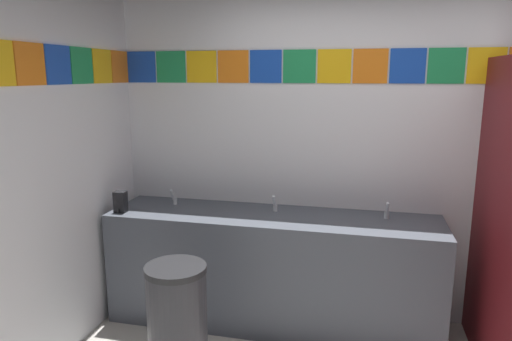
{
  "coord_description": "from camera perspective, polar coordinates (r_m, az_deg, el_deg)",
  "views": [
    {
      "loc": [
        -0.15,
        -2.01,
        1.89
      ],
      "look_at": [
        -0.85,
        0.94,
        1.27
      ],
      "focal_mm": 32.38,
      "sensor_mm": 36.0,
      "label": 1
    }
  ],
  "objects": [
    {
      "name": "wall_back",
      "position": [
        3.64,
        15.47,
        1.82
      ],
      "size": [
        4.16,
        0.09,
        2.58
      ],
      "color": "silver",
      "rests_on": "ground_plane"
    },
    {
      "name": "vanity_counter",
      "position": [
        3.61,
        1.99,
        -11.94
      ],
      "size": [
        2.48,
        0.6,
        0.87
      ],
      "color": "#4C515B",
      "rests_on": "ground_plane"
    },
    {
      "name": "faucet_left",
      "position": [
        3.77,
        -10.11,
        -3.44
      ],
      "size": [
        0.04,
        0.1,
        0.14
      ],
      "color": "silver",
      "rests_on": "vanity_counter"
    },
    {
      "name": "faucet_center",
      "position": [
        3.53,
        2.33,
        -4.3
      ],
      "size": [
        0.04,
        0.1,
        0.14
      ],
      "color": "silver",
      "rests_on": "vanity_counter"
    },
    {
      "name": "faucet_right",
      "position": [
        3.48,
        15.85,
        -5.0
      ],
      "size": [
        0.04,
        0.1,
        0.14
      ],
      "color": "silver",
      "rests_on": "vanity_counter"
    },
    {
      "name": "soap_dispenser",
      "position": [
        3.67,
        -16.4,
        -3.74
      ],
      "size": [
        0.09,
        0.09,
        0.16
      ],
      "color": "black",
      "rests_on": "vanity_counter"
    },
    {
      "name": "trash_bin",
      "position": [
        3.12,
        -9.69,
        -17.71
      ],
      "size": [
        0.39,
        0.39,
        0.73
      ],
      "color": "#333338",
      "rests_on": "ground_plane"
    }
  ]
}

